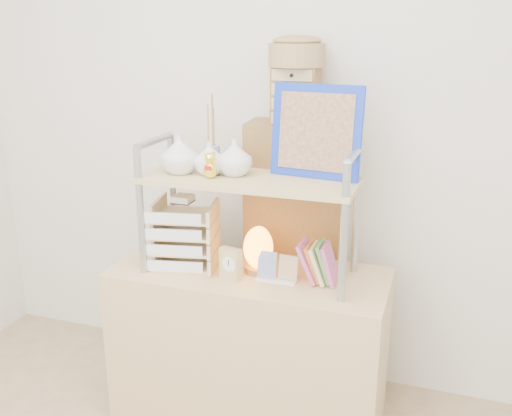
% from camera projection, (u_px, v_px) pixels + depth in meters
% --- Properties ---
extents(room_shell, '(3.42, 3.41, 2.61)m').
position_uv_depth(room_shell, '(144.00, 56.00, 1.47)').
color(room_shell, silver).
rests_on(room_shell, ground).
extents(desk, '(1.20, 0.50, 0.75)m').
position_uv_depth(desk, '(249.00, 347.00, 2.59)').
color(desk, tan).
rests_on(desk, ground).
extents(cabinet, '(0.47, 0.27, 1.35)m').
position_uv_depth(cabinet, '(294.00, 259.00, 2.81)').
color(cabinet, brown).
rests_on(cabinet, ground).
extents(hutch, '(0.90, 0.34, 0.80)m').
position_uv_depth(hutch, '(243.00, 172.00, 2.37)').
color(hutch, '#9AA1A8').
rests_on(hutch, desk).
extents(letter_tray, '(0.31, 0.30, 0.32)m').
position_uv_depth(letter_tray, '(185.00, 237.00, 2.52)').
color(letter_tray, '#E0BB86').
rests_on(letter_tray, desk).
extents(salt_lamp, '(0.14, 0.13, 0.21)m').
position_uv_depth(salt_lamp, '(258.00, 249.00, 2.45)').
color(salt_lamp, brown).
rests_on(salt_lamp, desk).
extents(desk_clock, '(0.10, 0.07, 0.13)m').
position_uv_depth(desk_clock, '(231.00, 264.00, 2.39)').
color(desk_clock, tan).
rests_on(desk_clock, desk).
extents(postcard_stand, '(0.17, 0.05, 0.12)m').
position_uv_depth(postcard_stand, '(277.00, 273.00, 2.38)').
color(postcard_stand, white).
rests_on(postcard_stand, desk).
extents(drawer_chest, '(0.20, 0.16, 0.25)m').
position_uv_depth(drawer_chest, '(296.00, 95.00, 2.54)').
color(drawer_chest, brown).
rests_on(drawer_chest, cabinet).
extents(woven_basket, '(0.25, 0.25, 0.10)m').
position_uv_depth(woven_basket, '(297.00, 55.00, 2.49)').
color(woven_basket, olive).
rests_on(woven_basket, drawer_chest).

